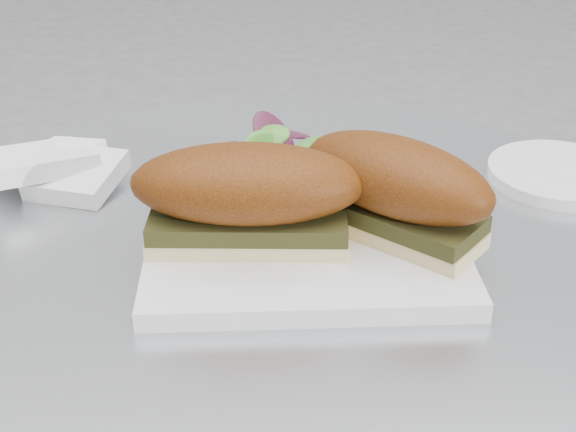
% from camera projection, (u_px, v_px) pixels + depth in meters
% --- Properties ---
extents(plate, '(0.26, 0.26, 0.02)m').
position_uv_depth(plate, '(303.00, 229.00, 0.66)').
color(plate, silver).
rests_on(plate, table).
extents(sandwich_left, '(0.19, 0.10, 0.08)m').
position_uv_depth(sandwich_left, '(248.00, 194.00, 0.61)').
color(sandwich_left, beige).
rests_on(sandwich_left, plate).
extents(sandwich_right, '(0.17, 0.17, 0.08)m').
position_uv_depth(sandwich_right, '(395.00, 187.00, 0.62)').
color(sandwich_right, beige).
rests_on(sandwich_right, plate).
extents(salad, '(0.11, 0.11, 0.05)m').
position_uv_depth(salad, '(263.00, 157.00, 0.71)').
color(salad, '#4E9230').
rests_on(salad, plate).
extents(napkin, '(0.14, 0.14, 0.02)m').
position_uv_depth(napkin, '(57.00, 176.00, 0.75)').
color(napkin, white).
rests_on(napkin, table).
extents(saucer, '(0.13, 0.13, 0.01)m').
position_uv_depth(saucer, '(559.00, 174.00, 0.76)').
color(saucer, silver).
rests_on(saucer, table).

